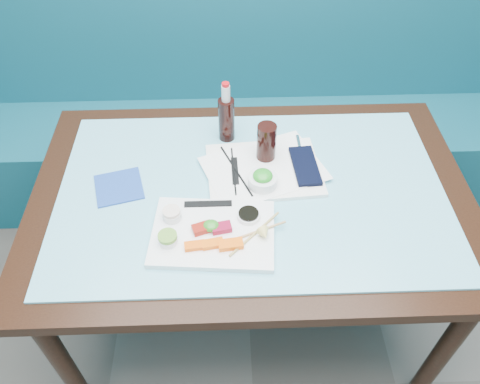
{
  "coord_description": "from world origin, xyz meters",
  "views": [
    {
      "loc": [
        -0.07,
        0.43,
        1.83
      ],
      "look_at": [
        -0.04,
        1.4,
        0.8
      ],
      "focal_mm": 35.0,
      "sensor_mm": 36.0,
      "label": 1
    }
  ],
  "objects_px": {
    "booth_bench": "(241,121)",
    "cola_glass": "(266,142)",
    "seaweed_bowl": "(263,181)",
    "blue_napkin": "(119,187)",
    "dining_table": "(251,209)",
    "sashimi_plate": "(213,233)",
    "serving_tray": "(264,170)",
    "cola_bottle_body": "(226,120)"
  },
  "relations": [
    {
      "from": "sashimi_plate",
      "to": "serving_tray",
      "type": "distance_m",
      "value": 0.31
    },
    {
      "from": "seaweed_bowl",
      "to": "sashimi_plate",
      "type": "bearing_deg",
      "value": -129.98
    },
    {
      "from": "sashimi_plate",
      "to": "seaweed_bowl",
      "type": "distance_m",
      "value": 0.24
    },
    {
      "from": "seaweed_bowl",
      "to": "blue_napkin",
      "type": "distance_m",
      "value": 0.46
    },
    {
      "from": "booth_bench",
      "to": "cola_glass",
      "type": "relative_size",
      "value": 22.95
    },
    {
      "from": "cola_glass",
      "to": "serving_tray",
      "type": "bearing_deg",
      "value": -100.3
    },
    {
      "from": "booth_bench",
      "to": "blue_napkin",
      "type": "relative_size",
      "value": 20.71
    },
    {
      "from": "sashimi_plate",
      "to": "serving_tray",
      "type": "height_order",
      "value": "sashimi_plate"
    },
    {
      "from": "seaweed_bowl",
      "to": "cola_bottle_body",
      "type": "bearing_deg",
      "value": 113.24
    },
    {
      "from": "booth_bench",
      "to": "sashimi_plate",
      "type": "height_order",
      "value": "booth_bench"
    },
    {
      "from": "booth_bench",
      "to": "serving_tray",
      "type": "height_order",
      "value": "booth_bench"
    },
    {
      "from": "dining_table",
      "to": "cola_bottle_body",
      "type": "xyz_separation_m",
      "value": [
        -0.07,
        0.26,
        0.17
      ]
    },
    {
      "from": "cola_glass",
      "to": "blue_napkin",
      "type": "distance_m",
      "value": 0.5
    },
    {
      "from": "cola_glass",
      "to": "blue_napkin",
      "type": "relative_size",
      "value": 0.9
    },
    {
      "from": "dining_table",
      "to": "serving_tray",
      "type": "relative_size",
      "value": 3.82
    },
    {
      "from": "cola_glass",
      "to": "cola_bottle_body",
      "type": "height_order",
      "value": "cola_bottle_body"
    },
    {
      "from": "booth_bench",
      "to": "dining_table",
      "type": "relative_size",
      "value": 2.14
    },
    {
      "from": "sashimi_plate",
      "to": "cola_bottle_body",
      "type": "relative_size",
      "value": 2.22
    },
    {
      "from": "blue_napkin",
      "to": "cola_glass",
      "type": "bearing_deg",
      "value": 13.28
    },
    {
      "from": "booth_bench",
      "to": "blue_napkin",
      "type": "height_order",
      "value": "booth_bench"
    },
    {
      "from": "booth_bench",
      "to": "dining_table",
      "type": "distance_m",
      "value": 0.89
    },
    {
      "from": "serving_tray",
      "to": "seaweed_bowl",
      "type": "relative_size",
      "value": 3.96
    },
    {
      "from": "sashimi_plate",
      "to": "cola_bottle_body",
      "type": "distance_m",
      "value": 0.45
    },
    {
      "from": "sashimi_plate",
      "to": "cola_glass",
      "type": "xyz_separation_m",
      "value": [
        0.18,
        0.32,
        0.07
      ]
    },
    {
      "from": "dining_table",
      "to": "cola_glass",
      "type": "relative_size",
      "value": 10.71
    },
    {
      "from": "cola_bottle_body",
      "to": "dining_table",
      "type": "bearing_deg",
      "value": -74.06
    },
    {
      "from": "seaweed_bowl",
      "to": "cola_glass",
      "type": "xyz_separation_m",
      "value": [
        0.02,
        0.13,
        0.05
      ]
    },
    {
      "from": "booth_bench",
      "to": "seaweed_bowl",
      "type": "height_order",
      "value": "booth_bench"
    },
    {
      "from": "serving_tray",
      "to": "dining_table",
      "type": "bearing_deg",
      "value": -122.02
    },
    {
      "from": "cola_glass",
      "to": "cola_bottle_body",
      "type": "distance_m",
      "value": 0.18
    },
    {
      "from": "booth_bench",
      "to": "cola_glass",
      "type": "height_order",
      "value": "booth_bench"
    },
    {
      "from": "serving_tray",
      "to": "blue_napkin",
      "type": "xyz_separation_m",
      "value": [
        -0.47,
        -0.06,
        -0.0
      ]
    },
    {
      "from": "booth_bench",
      "to": "cola_glass",
      "type": "distance_m",
      "value": 0.84
    },
    {
      "from": "serving_tray",
      "to": "blue_napkin",
      "type": "distance_m",
      "value": 0.47
    },
    {
      "from": "serving_tray",
      "to": "cola_glass",
      "type": "bearing_deg",
      "value": 75.43
    },
    {
      "from": "cola_glass",
      "to": "sashimi_plate",
      "type": "bearing_deg",
      "value": -119.08
    },
    {
      "from": "dining_table",
      "to": "blue_napkin",
      "type": "height_order",
      "value": "blue_napkin"
    },
    {
      "from": "cola_glass",
      "to": "dining_table",
      "type": "bearing_deg",
      "value": -111.27
    },
    {
      "from": "cola_bottle_body",
      "to": "blue_napkin",
      "type": "distance_m",
      "value": 0.43
    },
    {
      "from": "sashimi_plate",
      "to": "blue_napkin",
      "type": "bearing_deg",
      "value": 150.83
    },
    {
      "from": "dining_table",
      "to": "cola_bottle_body",
      "type": "relative_size",
      "value": 8.82
    },
    {
      "from": "dining_table",
      "to": "blue_napkin",
      "type": "xyz_separation_m",
      "value": [
        -0.42,
        0.03,
        0.09
      ]
    }
  ]
}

